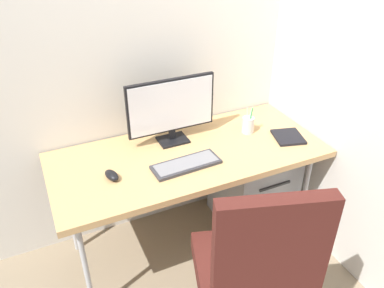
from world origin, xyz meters
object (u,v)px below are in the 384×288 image
Objects in this scene: monitor at (171,108)px; mouse at (112,175)px; office_chair at (256,268)px; notebook at (288,137)px; keyboard at (186,164)px; pen_holder at (248,125)px; filing_cabinet at (253,181)px.

mouse is (-0.44, -0.23, -0.20)m from monitor.
office_chair is 0.93m from notebook.
keyboard is 2.18× the size of pen_holder.
keyboard reaches higher than notebook.
pen_holder is (0.45, 0.82, 0.24)m from office_chair.
pen_holder is 0.26m from notebook.
mouse is 0.59× the size of pen_holder.
keyboard is at bearing -160.55° from pen_holder.
mouse reaches higher than keyboard.
monitor is 0.54m from mouse.
pen_holder is at bearing -13.12° from monitor.
office_chair is 1.02m from monitor.
filing_cabinet is at bearing 57.43° from office_chair.
notebook is (1.11, -0.04, -0.01)m from mouse.
monitor is 0.75m from notebook.
filing_cabinet is 0.74m from keyboard.
pen_holder is at bearing 173.55° from filing_cabinet.
keyboard reaches higher than filing_cabinet.
pen_holder reaches higher than notebook.
filing_cabinet is (0.52, 0.81, -0.22)m from office_chair.
keyboard is (-0.04, -0.29, -0.21)m from monitor.
office_chair reaches higher than mouse.
monitor is at bearing 91.78° from office_chair.
mouse is at bearing -166.91° from notebook.
filing_cabinet is 0.46m from notebook.
pen_holder reaches higher than mouse.
office_chair is at bearing -71.17° from mouse.
office_chair is at bearing -118.52° from pen_holder.
notebook is (0.19, -0.17, -0.05)m from pen_holder.
mouse is (-0.99, -0.12, 0.43)m from filing_cabinet.
pen_holder is (0.92, 0.12, 0.03)m from mouse.
pen_holder is (0.51, 0.18, 0.04)m from keyboard.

